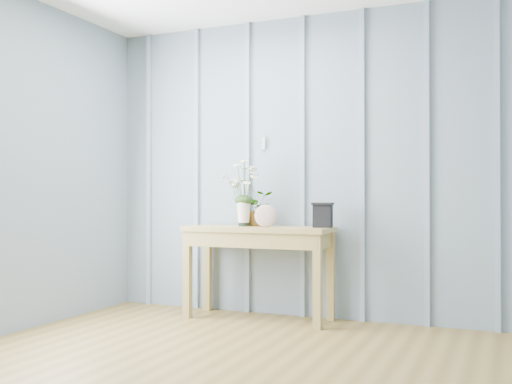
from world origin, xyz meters
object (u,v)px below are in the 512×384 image
at_px(daisy_vase, 244,184).
at_px(carved_box, 323,215).
at_px(sideboard, 258,241).
at_px(felt_disc_vessel, 266,216).

xyz_separation_m(daisy_vase, carved_box, (0.66, 0.05, -0.25)).
relative_size(sideboard, daisy_vase, 2.16).
bearing_deg(felt_disc_vessel, carved_box, 9.02).
xyz_separation_m(sideboard, daisy_vase, (-0.13, -0.01, 0.46)).
bearing_deg(daisy_vase, felt_disc_vessel, -20.28).
bearing_deg(sideboard, carved_box, 4.41).
relative_size(daisy_vase, carved_box, 2.83).
xyz_separation_m(sideboard, carved_box, (0.53, 0.04, 0.21)).
height_order(sideboard, daisy_vase, daisy_vase).
distance_m(daisy_vase, carved_box, 0.70).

